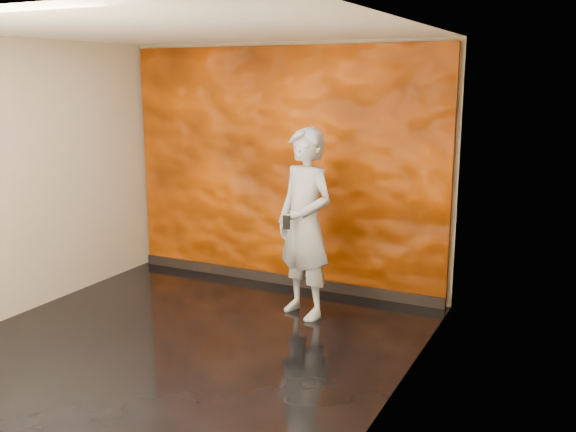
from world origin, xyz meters
name	(u,v)px	position (x,y,z in m)	size (l,w,h in m)	color
room	(183,194)	(0.00, 0.00, 1.40)	(4.02, 4.02, 2.81)	black
feature_wall	(282,168)	(0.00, 1.96, 1.38)	(3.90, 0.06, 2.75)	#E85300
baseboard	(281,279)	(0.00, 1.92, 0.06)	(3.90, 0.04, 0.12)	black
man	(305,224)	(0.67, 1.13, 0.96)	(0.70, 0.46, 1.93)	#9397A1
phone	(287,222)	(0.59, 0.87, 1.02)	(0.07, 0.01, 0.14)	black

